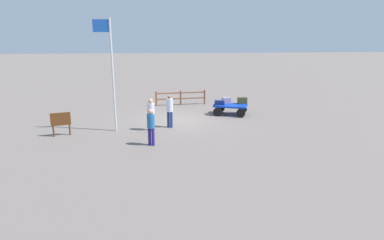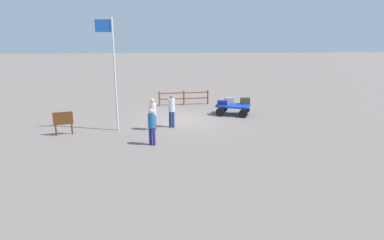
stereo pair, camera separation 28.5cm
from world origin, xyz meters
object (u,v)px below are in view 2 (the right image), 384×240
object	(u,v)px
suitcase_navy	(245,101)
signboard	(63,120)
worker_trailing	(152,124)
luggage_cart	(233,107)
suitcase_dark	(229,100)
worker_supervisor	(153,112)
suitcase_tan	(222,103)
flagpole	(113,67)
worker_lead	(172,108)

from	to	relation	value
suitcase_navy	signboard	size ratio (longest dim) A/B	0.50
worker_trailing	signboard	distance (m)	4.78
luggage_cart	suitcase_dark	distance (m)	0.58
worker_supervisor	luggage_cart	bearing A→B (deg)	-147.41
suitcase_tan	signboard	bearing A→B (deg)	23.81
luggage_cart	flagpole	bearing A→B (deg)	24.16
luggage_cart	worker_trailing	xyz separation A→B (m)	(4.58, 5.36, 0.52)
suitcase_navy	flagpole	bearing A→B (deg)	23.48
flagpole	suitcase_navy	bearing A→B (deg)	-156.52
worker_lead	worker_supervisor	distance (m)	1.07
suitcase_tan	suitcase_navy	distance (m)	1.47
suitcase_navy	flagpole	distance (m)	8.43
worker_trailing	worker_lead	bearing A→B (deg)	-106.99
suitcase_dark	suitcase_tan	bearing A→B (deg)	37.13
suitcase_tan	flagpole	bearing A→B (deg)	27.01
suitcase_dark	flagpole	world-z (taller)	flagpole
suitcase_navy	worker_supervisor	bearing A→B (deg)	30.64
suitcase_dark	worker_trailing	xyz separation A→B (m)	(4.42, 5.80, 0.18)
worker_supervisor	signboard	world-z (taller)	worker_supervisor
suitcase_tan	suitcase_navy	bearing A→B (deg)	-172.70
suitcase_dark	worker_lead	size ratio (longest dim) A/B	0.32
worker_lead	flagpole	bearing A→B (deg)	8.38
suitcase_tan	luggage_cart	bearing A→B (deg)	174.00
signboard	suitcase_tan	bearing A→B (deg)	-156.19
suitcase_navy	worker_lead	world-z (taller)	worker_lead
luggage_cart	suitcase_tan	world-z (taller)	suitcase_tan
flagpole	signboard	xyz separation A→B (m)	(2.45, 0.67, -2.53)
suitcase_navy	worker_lead	xyz separation A→B (m)	(4.52, 2.79, 0.21)
luggage_cart	worker_lead	distance (m)	4.53
suitcase_tan	suitcase_dark	distance (m)	0.62
suitcase_dark	worker_supervisor	xyz separation A→B (m)	(4.52, 3.44, 0.18)
luggage_cart	signboard	size ratio (longest dim) A/B	1.93
flagpole	worker_trailing	bearing A→B (deg)	129.85
worker_lead	worker_supervisor	xyz separation A→B (m)	(0.97, 0.46, -0.05)
luggage_cart	worker_lead	bearing A→B (deg)	34.25
luggage_cart	flagpole	distance (m)	7.75
worker_supervisor	worker_lead	bearing A→B (deg)	-154.43
worker_lead	suitcase_tan	bearing A→B (deg)	-139.66
signboard	suitcase_dark	bearing A→B (deg)	-155.35
worker_supervisor	flagpole	bearing A→B (deg)	-1.20
suitcase_dark	signboard	bearing A→B (deg)	24.65
worker_supervisor	flagpole	xyz separation A→B (m)	(1.90, -0.04, 2.30)
suitcase_navy	worker_supervisor	xyz separation A→B (m)	(5.49, 3.25, 0.17)
suitcase_tan	worker_supervisor	xyz separation A→B (m)	(4.03, 3.06, 0.23)
luggage_cart	suitcase_tan	xyz separation A→B (m)	(0.66, -0.07, 0.29)
luggage_cart	suitcase_navy	size ratio (longest dim) A/B	3.89
worker_lead	worker_supervisor	world-z (taller)	worker_lead
suitcase_navy	flagpole	world-z (taller)	flagpole
suitcase_tan	worker_supervisor	bearing A→B (deg)	37.25
luggage_cart	suitcase_tan	bearing A→B (deg)	-6.00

